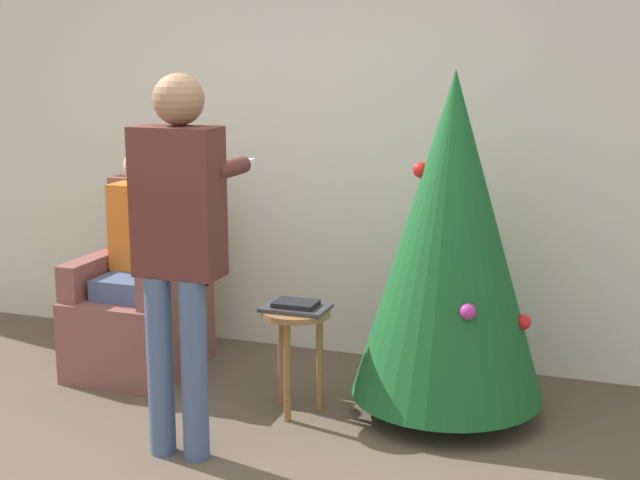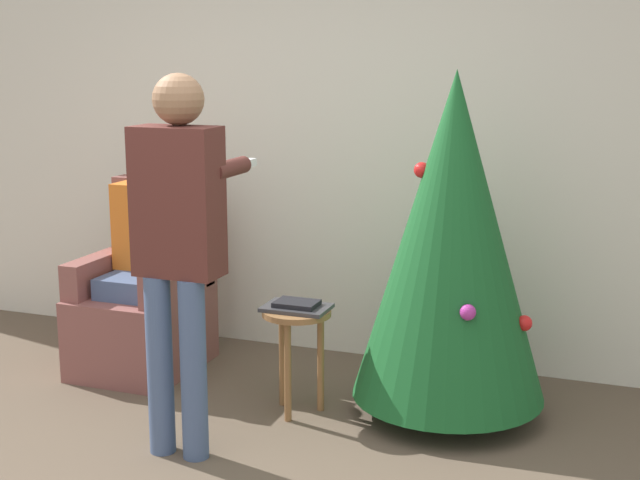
{
  "view_description": "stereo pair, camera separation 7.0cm",
  "coord_description": "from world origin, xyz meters",
  "px_view_note": "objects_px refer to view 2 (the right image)",
  "views": [
    {
      "loc": [
        1.74,
        -2.8,
        1.83
      ],
      "look_at": [
        0.39,
        1.03,
        0.96
      ],
      "focal_mm": 50.0,
      "sensor_mm": 36.0,
      "label": 1
    },
    {
      "loc": [
        1.81,
        -2.77,
        1.83
      ],
      "look_at": [
        0.39,
        1.03,
        0.96
      ],
      "focal_mm": 50.0,
      "sensor_mm": 36.0,
      "label": 2
    }
  ],
  "objects_px": {
    "armchair": "(146,306)",
    "person_standing": "(178,232)",
    "christmas_tree": "(452,238)",
    "side_stool": "(297,331)",
    "person_seated": "(140,250)"
  },
  "relations": [
    {
      "from": "armchair",
      "to": "person_standing",
      "type": "bearing_deg",
      "value": -50.57
    },
    {
      "from": "armchair",
      "to": "person_standing",
      "type": "relative_size",
      "value": 0.63
    },
    {
      "from": "christmas_tree",
      "to": "side_stool",
      "type": "xyz_separation_m",
      "value": [
        -0.73,
        -0.24,
        -0.49
      ]
    },
    {
      "from": "armchair",
      "to": "person_seated",
      "type": "height_order",
      "value": "person_seated"
    },
    {
      "from": "person_standing",
      "to": "person_seated",
      "type": "bearing_deg",
      "value": 130.5
    },
    {
      "from": "side_stool",
      "to": "christmas_tree",
      "type": "bearing_deg",
      "value": 18.35
    },
    {
      "from": "person_seated",
      "to": "side_stool",
      "type": "distance_m",
      "value": 1.16
    },
    {
      "from": "armchair",
      "to": "person_standing",
      "type": "xyz_separation_m",
      "value": [
        0.76,
        -0.92,
        0.67
      ]
    },
    {
      "from": "christmas_tree",
      "to": "armchair",
      "type": "height_order",
      "value": "christmas_tree"
    },
    {
      "from": "side_stool",
      "to": "armchair",
      "type": "bearing_deg",
      "value": 162.97
    },
    {
      "from": "person_standing",
      "to": "christmas_tree",
      "type": "bearing_deg",
      "value": 38.25
    },
    {
      "from": "person_seated",
      "to": "person_standing",
      "type": "bearing_deg",
      "value": -49.5
    },
    {
      "from": "christmas_tree",
      "to": "side_stool",
      "type": "distance_m",
      "value": 0.91
    },
    {
      "from": "christmas_tree",
      "to": "side_stool",
      "type": "relative_size",
      "value": 3.18
    },
    {
      "from": "christmas_tree",
      "to": "armchair",
      "type": "bearing_deg",
      "value": 177.16
    }
  ]
}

